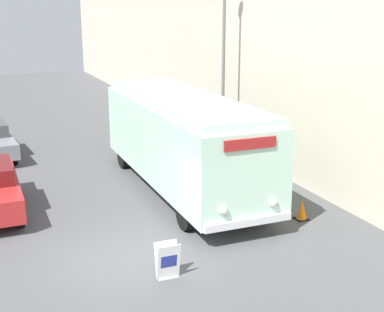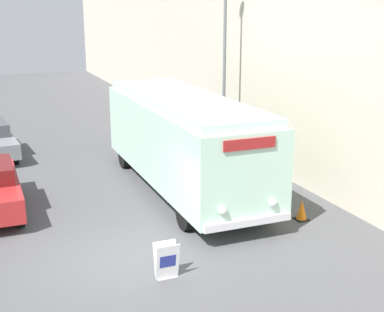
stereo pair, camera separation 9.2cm
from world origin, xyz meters
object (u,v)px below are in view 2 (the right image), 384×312
Objects in this scene: sign_board at (167,261)px; traffic_cone at (302,210)px; vintage_bus at (183,138)px; streetlamp at (225,40)px.

sign_board is 5.05m from traffic_cone.
vintage_bus is 4.62m from traffic_cone.
sign_board is at bearing -122.49° from streetlamp.
sign_board is at bearing -159.51° from traffic_cone.
sign_board is at bearing -114.57° from vintage_bus.
streetlamp reaches higher than vintage_bus.
traffic_cone is at bearing -95.74° from streetlamp.
vintage_bus reaches higher than traffic_cone.
traffic_cone is (-0.68, -6.72, -4.41)m from streetlamp.
traffic_cone is (2.19, -3.80, -1.48)m from vintage_bus.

